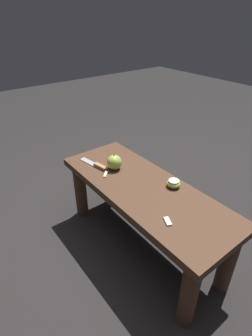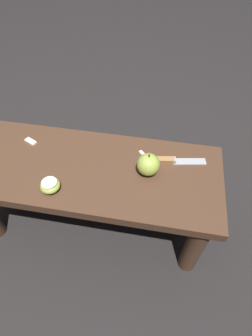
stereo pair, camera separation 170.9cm
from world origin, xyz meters
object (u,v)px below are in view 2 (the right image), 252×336
at_px(apple_whole, 148,165).
at_px(apple_cut, 50,185).
at_px(wooden_bench, 89,182).
at_px(knife, 171,161).

relative_size(apple_whole, apple_cut, 1.36).
xyz_separation_m(wooden_bench, apple_cut, (0.09, 0.12, 0.11)).
relative_size(knife, apple_whole, 2.22).
relative_size(wooden_bench, knife, 4.87).
height_order(wooden_bench, knife, knife).
xyz_separation_m(apple_whole, apple_cut, (0.33, 0.14, -0.02)).
bearing_deg(apple_whole, knife, -141.35).
bearing_deg(wooden_bench, apple_cut, 51.63).
xyz_separation_m(wooden_bench, knife, (-0.31, -0.08, 0.10)).
bearing_deg(wooden_bench, knife, -165.37).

